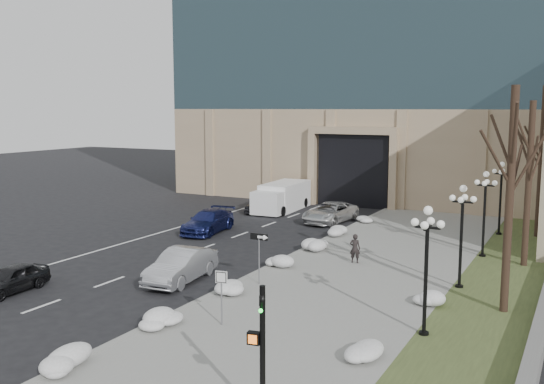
{
  "coord_description": "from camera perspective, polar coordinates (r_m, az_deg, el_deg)",
  "views": [
    {
      "loc": [
        13.16,
        -14.88,
        8.15
      ],
      "look_at": [
        -2.33,
        14.53,
        3.5
      ],
      "focal_mm": 40.0,
      "sensor_mm": 36.0,
      "label": 1
    }
  ],
  "objects": [
    {
      "name": "snow_clump_e",
      "position": [
        34.78,
        3.93,
        -5.1
      ],
      "size": [
        1.1,
        1.6,
        0.36
      ],
      "primitive_type": "ellipsoid",
      "color": "white",
      "rests_on": "sidewalk"
    },
    {
      "name": "car_a",
      "position": [
        29.48,
        -23.36,
        -7.51
      ],
      "size": [
        1.62,
        3.68,
        1.23
      ],
      "primitive_type": "imported",
      "rotation": [
        0.0,
        0.0,
        0.04
      ],
      "color": "black",
      "rests_on": "ground"
    },
    {
      "name": "car_d",
      "position": [
        43.42,
        5.51,
        -1.93
      ],
      "size": [
        2.93,
        5.39,
        1.43
      ],
      "primitive_type": "imported",
      "rotation": [
        0.0,
        0.0,
        -0.11
      ],
      "color": "silver",
      "rests_on": "ground"
    },
    {
      "name": "tree_near",
      "position": [
        25.13,
        21.6,
        2.1
      ],
      "size": [
        3.2,
        3.2,
        9.0
      ],
      "color": "black",
      "rests_on": "ground"
    },
    {
      "name": "lamppost_d",
      "position": [
        40.98,
        20.75,
        0.33
      ],
      "size": [
        1.18,
        1.18,
        4.76
      ],
      "color": "black",
      "rests_on": "ground"
    },
    {
      "name": "snow_clump_i",
      "position": [
        26.21,
        15.08,
        -9.75
      ],
      "size": [
        1.1,
        1.6,
        0.36
      ],
      "primitive_type": "ellipsoid",
      "color": "white",
      "rests_on": "sidewalk"
    },
    {
      "name": "tree_far",
      "position": [
        41.01,
        24.1,
        4.48
      ],
      "size": [
        3.2,
        3.2,
        9.5
      ],
      "color": "black",
      "rests_on": "ground"
    },
    {
      "name": "snow_clump_f",
      "position": [
        38.75,
        6.21,
        -3.77
      ],
      "size": [
        1.1,
        1.6,
        0.36
      ],
      "primitive_type": "ellipsoid",
      "color": "white",
      "rests_on": "sidewalk"
    },
    {
      "name": "tree_mid",
      "position": [
        33.09,
        23.11,
        2.74
      ],
      "size": [
        3.2,
        3.2,
        8.5
      ],
      "color": "black",
      "rests_on": "ground"
    },
    {
      "name": "lamppost_b",
      "position": [
        28.26,
        17.44,
        -2.75
      ],
      "size": [
        1.18,
        1.18,
        4.76
      ],
      "color": "black",
      "rests_on": "ground"
    },
    {
      "name": "car_c",
      "position": [
        39.97,
        -6.04,
        -2.79
      ],
      "size": [
        2.63,
        5.22,
        1.45
      ],
      "primitive_type": "imported",
      "rotation": [
        0.0,
        0.0,
        0.12
      ],
      "color": "navy",
      "rests_on": "ground"
    },
    {
      "name": "snow_clump_h",
      "position": [
        20.15,
        9.02,
        -15.06
      ],
      "size": [
        1.1,
        1.6,
        0.36
      ],
      "primitive_type": "ellipsoid",
      "color": "white",
      "rests_on": "sidewalk"
    },
    {
      "name": "snow_clump_g",
      "position": [
        43.16,
        8.56,
        -2.61
      ],
      "size": [
        1.1,
        1.6,
        0.36
      ],
      "primitive_type": "ellipsoid",
      "color": "white",
      "rests_on": "sidewalk"
    },
    {
      "name": "snow_clump_c",
      "position": [
        27.0,
        -3.71,
        -8.95
      ],
      "size": [
        1.1,
        1.6,
        0.36
      ],
      "primitive_type": "ellipsoid",
      "color": "white",
      "rests_on": "sidewalk"
    },
    {
      "name": "car_b",
      "position": [
        28.99,
        -8.55,
        -6.88
      ],
      "size": [
        2.12,
        4.8,
        1.53
      ],
      "primitive_type": "imported",
      "rotation": [
        0.0,
        0.0,
        0.11
      ],
      "color": "#AEB0B6",
      "rests_on": "ground"
    },
    {
      "name": "snow_clump_a",
      "position": [
        20.31,
        -18.82,
        -15.22
      ],
      "size": [
        1.1,
        1.6,
        0.36
      ],
      "primitive_type": "ellipsoid",
      "color": "white",
      "rests_on": "sidewalk"
    },
    {
      "name": "box_truck",
      "position": [
        48.24,
        0.92,
        -0.5
      ],
      "size": [
        2.76,
        6.93,
        2.16
      ],
      "rotation": [
        0.0,
        0.0,
        0.06
      ],
      "color": "white",
      "rests_on": "ground"
    },
    {
      "name": "ground",
      "position": [
        21.47,
        -13.09,
        -14.56
      ],
      "size": [
        160.0,
        160.0,
        0.0
      ],
      "primitive_type": "plane",
      "color": "black",
      "rests_on": "ground"
    },
    {
      "name": "snow_clump_d",
      "position": [
        30.72,
        0.43,
        -6.84
      ],
      "size": [
        1.1,
        1.6,
        0.36
      ],
      "primitive_type": "ellipsoid",
      "color": "white",
      "rests_on": "sidewalk"
    },
    {
      "name": "snow_clump_b",
      "position": [
        23.18,
        -10.49,
        -11.97
      ],
      "size": [
        1.1,
        1.6,
        0.36
      ],
      "primitive_type": "ellipsoid",
      "color": "white",
      "rests_on": "sidewalk"
    },
    {
      "name": "car_e",
      "position": [
        47.48,
        -1.03,
        -1.08
      ],
      "size": [
        2.23,
        4.25,
        1.38
      ],
      "primitive_type": "imported",
      "rotation": [
        0.0,
        0.0,
        0.15
      ],
      "color": "#323238",
      "rests_on": "ground"
    },
    {
      "name": "sidewalk",
      "position": [
        31.51,
        9.04,
        -7.02
      ],
      "size": [
        9.0,
        40.0,
        0.12
      ],
      "primitive_type": "cube",
      "color": "gray",
      "rests_on": "ground"
    },
    {
      "name": "keep_sign",
      "position": [
        22.7,
        -4.78,
        -8.83
      ],
      "size": [
        0.47,
        0.12,
        2.18
      ],
      "rotation": [
        0.0,
        0.0,
        0.16
      ],
      "color": "slate",
      "rests_on": "ground"
    },
    {
      "name": "lamppost_a",
      "position": [
        22.03,
        14.35,
        -5.61
      ],
      "size": [
        1.18,
        1.18,
        4.76
      ],
      "color": "black",
      "rests_on": "ground"
    },
    {
      "name": "curb",
      "position": [
        33.16,
        1.62,
        -6.14
      ],
      "size": [
        0.3,
        40.0,
        0.14
      ],
      "primitive_type": "cube",
      "color": "gray",
      "rests_on": "ground"
    },
    {
      "name": "lamppost_c",
      "position": [
        34.6,
        19.4,
        -0.93
      ],
      "size": [
        1.18,
        1.18,
        4.76
      ],
      "color": "black",
      "rests_on": "ground"
    },
    {
      "name": "traffic_signal",
      "position": [
        15.96,
        -1.02,
        -15.27
      ],
      "size": [
        0.64,
        0.85,
        3.74
      ],
      "rotation": [
        0.0,
        0.0,
        0.17
      ],
      "color": "black",
      "rests_on": "ground"
    },
    {
      "name": "one_way_sign",
      "position": [
        27.54,
        -0.96,
        -4.85
      ],
      "size": [
        0.92,
        0.25,
        2.47
      ],
      "rotation": [
        0.0,
        0.0,
        0.02
      ],
      "color": "slate",
      "rests_on": "ground"
    },
    {
      "name": "pedestrian",
      "position": [
        31.89,
        7.81,
        -5.28
      ],
      "size": [
        0.62,
        0.46,
        1.53
      ],
      "primitive_type": "imported",
      "rotation": [
        0.0,
        0.0,
        3.32
      ],
      "color": "black",
      "rests_on": "sidewalk"
    },
    {
      "name": "grass_strip",
      "position": [
        30.16,
        20.93,
        -8.15
      ],
      "size": [
        4.0,
        40.0,
        0.1
      ],
      "primitive_type": "cube",
      "color": "#3C4924",
      "rests_on": "ground"
    }
  ]
}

